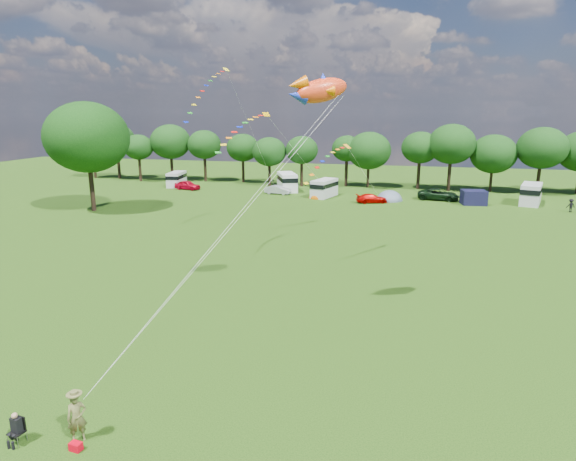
% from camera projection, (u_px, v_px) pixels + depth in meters
% --- Properties ---
extents(ground_plane, '(180.00, 180.00, 0.00)m').
position_uv_depth(ground_plane, '(254.00, 333.00, 26.88)').
color(ground_plane, black).
rests_on(ground_plane, ground).
extents(tree_line, '(102.98, 10.98, 10.27)m').
position_uv_depth(tree_line, '(392.00, 149.00, 75.94)').
color(tree_line, black).
rests_on(tree_line, ground).
extents(big_tree, '(10.00, 10.00, 13.28)m').
position_uv_depth(big_tree, '(87.00, 137.00, 58.09)').
color(big_tree, black).
rests_on(big_tree, ground).
extents(car_a, '(4.52, 2.40, 1.43)m').
position_uv_depth(car_a, '(187.00, 185.00, 76.29)').
color(car_a, '#B7031D').
rests_on(car_a, ground).
extents(car_b, '(3.83, 1.82, 1.30)m').
position_uv_depth(car_b, '(278.00, 190.00, 72.11)').
color(car_b, '#969A9E').
rests_on(car_b, ground).
extents(car_c, '(4.37, 3.02, 1.21)m').
position_uv_depth(car_c, '(372.00, 198.00, 65.21)').
color(car_c, '#B70200').
rests_on(car_c, ground).
extents(car_d, '(6.08, 3.52, 1.56)m').
position_uv_depth(car_d, '(439.00, 194.00, 67.27)').
color(car_d, black).
rests_on(car_d, ground).
extents(campervan_a, '(2.75, 5.10, 2.38)m').
position_uv_depth(campervan_a, '(177.00, 179.00, 79.48)').
color(campervan_a, '#B6B6B8').
rests_on(campervan_a, ground).
extents(campervan_b, '(4.48, 6.13, 2.76)m').
position_uv_depth(campervan_b, '(287.00, 181.00, 75.08)').
color(campervan_b, silver).
rests_on(campervan_b, ground).
extents(campervan_c, '(3.50, 5.56, 2.53)m').
position_uv_depth(campervan_c, '(324.00, 188.00, 69.65)').
color(campervan_c, silver).
rests_on(campervan_c, ground).
extents(campervan_d, '(3.82, 6.00, 2.72)m').
position_uv_depth(campervan_d, '(531.00, 193.00, 64.15)').
color(campervan_d, '#BBBBBD').
rests_on(campervan_d, ground).
extents(tent_orange, '(2.61, 2.86, 2.04)m').
position_uv_depth(tent_orange, '(318.00, 198.00, 69.07)').
color(tent_orange, '#BF5200').
rests_on(tent_orange, ground).
extents(tent_greyblue, '(3.67, 4.02, 2.73)m').
position_uv_depth(tent_greyblue, '(389.00, 200.00, 67.29)').
color(tent_greyblue, '#515E6F').
rests_on(tent_greyblue, ground).
extents(awning_navy, '(3.36, 2.87, 1.91)m').
position_uv_depth(awning_navy, '(474.00, 197.00, 63.95)').
color(awning_navy, black).
rests_on(awning_navy, ground).
extents(kite_flyer, '(0.83, 0.81, 1.93)m').
position_uv_depth(kite_flyer, '(77.00, 418.00, 17.89)').
color(kite_flyer, brown).
rests_on(kite_flyer, ground).
extents(camp_chair, '(0.58, 0.58, 1.27)m').
position_uv_depth(camp_chair, '(17.00, 424.00, 17.83)').
color(camp_chair, '#99999E').
rests_on(camp_chair, ground).
extents(kite_bag, '(0.46, 0.34, 0.31)m').
position_uv_depth(kite_bag, '(76.00, 446.00, 17.55)').
color(kite_bag, red).
rests_on(kite_bag, ground).
extents(fish_kite, '(3.58, 2.72, 1.94)m').
position_uv_depth(fish_kite, '(317.00, 90.00, 26.26)').
color(fish_kite, '#F43C17').
rests_on(fish_kite, ground).
extents(streamer_kite_a, '(3.26, 5.62, 5.77)m').
position_uv_depth(streamer_kite_a, '(209.00, 86.00, 51.01)').
color(streamer_kite_a, yellow).
rests_on(streamer_kite_a, ground).
extents(streamer_kite_b, '(4.37, 4.77, 3.83)m').
position_uv_depth(streamer_kite_b, '(246.00, 126.00, 47.11)').
color(streamer_kite_b, '#DBA000').
rests_on(streamer_kite_b, ground).
extents(streamer_kite_c, '(3.04, 4.97, 2.80)m').
position_uv_depth(streamer_kite_c, '(331.00, 157.00, 38.28)').
color(streamer_kite_c, orange).
rests_on(streamer_kite_c, ground).
extents(walker_b, '(1.17, 0.82, 1.66)m').
position_uv_depth(walker_b, '(571.00, 205.00, 59.13)').
color(walker_b, black).
rests_on(walker_b, ground).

